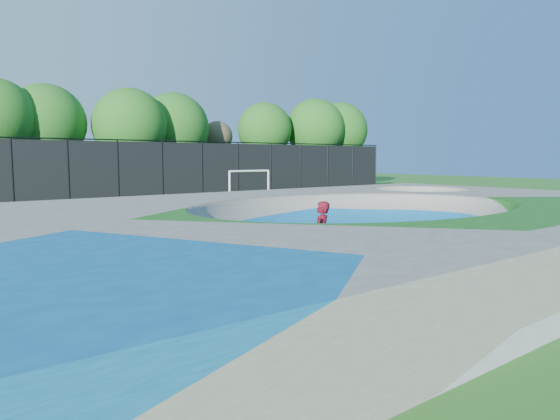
{
  "coord_description": "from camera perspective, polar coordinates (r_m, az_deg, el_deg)",
  "views": [
    {
      "loc": [
        -11.0,
        -10.44,
        2.87
      ],
      "look_at": [
        -0.78,
        3.0,
        1.1
      ],
      "focal_mm": 32.0,
      "sensor_mm": 36.0,
      "label": 1
    }
  ],
  "objects": [
    {
      "name": "ground",
      "position": [
        15.43,
        9.12,
        -4.81
      ],
      "size": [
        120.0,
        120.0,
        0.0
      ],
      "primitive_type": "plane",
      "color": "#24611B",
      "rests_on": "ground"
    },
    {
      "name": "soccer_goal",
      "position": [
        32.52,
        -3.51,
        3.47
      ],
      "size": [
        3.15,
        0.12,
        2.08
      ],
      "color": "white",
      "rests_on": "ground"
    },
    {
      "name": "skater",
      "position": [
        12.7,
        4.72,
        -3.01
      ],
      "size": [
        0.77,
        0.69,
        1.78
      ],
      "primitive_type": "imported",
      "rotation": [
        0.0,
        0.0,
        3.64
      ],
      "color": "#B20E20",
      "rests_on": "ground"
    },
    {
      "name": "fence",
      "position": [
        33.32,
        -18.01,
        4.37
      ],
      "size": [
        48.09,
        0.09,
        4.04
      ],
      "color": "black",
      "rests_on": "ground"
    },
    {
      "name": "skateboard",
      "position": [
        12.86,
        4.68,
        -6.82
      ],
      "size": [
        0.78,
        0.59,
        0.05
      ],
      "primitive_type": "cube",
      "rotation": [
        0.0,
        0.0,
        0.54
      ],
      "color": "black",
      "rests_on": "ground"
    },
    {
      "name": "skate_deck",
      "position": [
        15.31,
        9.16,
        -2.05
      ],
      "size": [
        22.0,
        14.0,
        1.5
      ],
      "primitive_type": "cube",
      "color": "gray",
      "rests_on": "ground"
    },
    {
      "name": "treeline",
      "position": [
        38.01,
        -20.74,
        9.32
      ],
      "size": [
        53.1,
        7.35,
        8.44
      ],
      "color": "#463523",
      "rests_on": "ground"
    }
  ]
}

